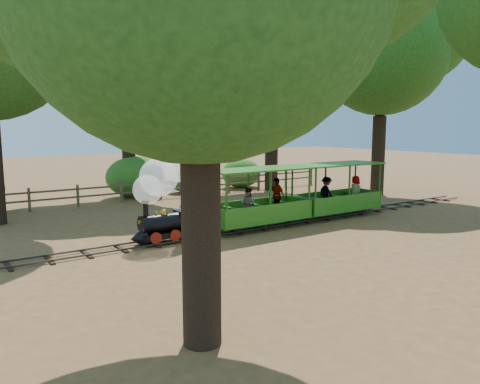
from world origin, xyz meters
TOP-DOWN VIEW (x-y plane):
  - ground at (0.00, 0.00)m, footprint 90.00×90.00m
  - track at (0.00, 0.00)m, footprint 22.00×1.00m
  - locomotive at (-4.49, 0.06)m, footprint 2.51×1.18m
  - carriage_front at (-0.90, 0.00)m, footprint 3.88×1.59m
  - carriage_rear at (2.89, -0.01)m, footprint 3.88×1.59m
  - oak_nc at (-2.03, 9.59)m, footprint 7.88×6.93m
  - oak_ne at (5.47, 7.58)m, footprint 7.32×6.44m
  - oak_e at (8.97, 3.09)m, footprint 8.24×7.25m
  - fence at (0.00, 8.00)m, footprint 18.10×0.10m
  - shrub_mid_w at (-1.78, 9.30)m, footprint 2.97×2.29m
  - shrub_mid_e at (1.14, 9.30)m, footprint 1.90×1.46m
  - shrub_east at (4.70, 9.30)m, footprint 2.43×1.87m

SIDE VIEW (x-z plane):
  - ground at x=0.00m, z-range 0.00..0.00m
  - track at x=0.00m, z-range 0.02..0.12m
  - fence at x=0.00m, z-range 0.08..1.08m
  - shrub_mid_e at x=1.14m, z-range 0.00..1.32m
  - carriage_front at x=-0.90m, z-range -0.18..1.83m
  - carriage_rear at x=2.89m, z-range -0.18..1.84m
  - shrub_east at x=4.70m, z-range 0.00..1.68m
  - shrub_mid_w at x=-1.78m, z-range 0.00..2.06m
  - locomotive at x=-4.49m, z-range 0.19..3.06m
  - oak_ne at x=5.47m, z-range 2.24..12.01m
  - oak_e at x=8.97m, z-range 2.37..13.05m
  - oak_nc at x=-2.03m, z-range 2.59..13.44m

